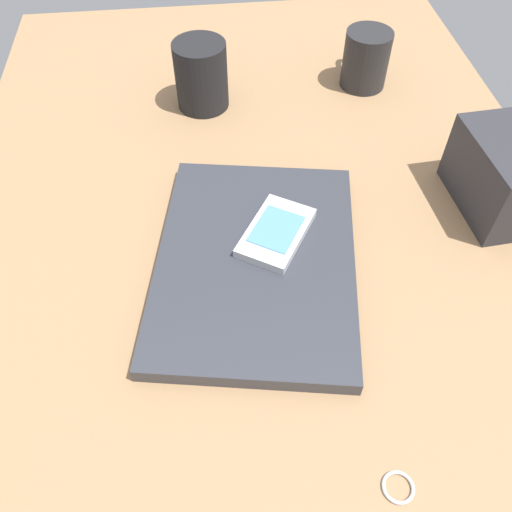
{
  "coord_description": "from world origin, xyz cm",
  "views": [
    {
      "loc": [
        -45.46,
        6.56,
        52.29
      ],
      "look_at": [
        -7.03,
        2.13,
        5.0
      ],
      "focal_mm": 36.93,
      "sensor_mm": 36.0,
      "label": 1
    }
  ],
  "objects_px": {
    "cell_phone_on_laptop": "(276,232)",
    "pen_cup": "(201,75)",
    "laptop_closed": "(256,261)",
    "coffee_mug": "(365,58)",
    "desk_organizer": "(499,176)",
    "key_ring": "(398,487)"
  },
  "relations": [
    {
      "from": "desk_organizer",
      "to": "key_ring",
      "type": "bearing_deg",
      "value": 142.81
    },
    {
      "from": "laptop_closed",
      "to": "desk_organizer",
      "type": "height_order",
      "value": "desk_organizer"
    },
    {
      "from": "cell_phone_on_laptop",
      "to": "pen_cup",
      "type": "distance_m",
      "value": 0.32
    },
    {
      "from": "cell_phone_on_laptop",
      "to": "pen_cup",
      "type": "bearing_deg",
      "value": 13.25
    },
    {
      "from": "desk_organizer",
      "to": "key_ring",
      "type": "distance_m",
      "value": 0.4
    },
    {
      "from": "cell_phone_on_laptop",
      "to": "desk_organizer",
      "type": "xyz_separation_m",
      "value": [
        0.04,
        -0.29,
        0.02
      ]
    },
    {
      "from": "cell_phone_on_laptop",
      "to": "key_ring",
      "type": "relative_size",
      "value": 4.09
    },
    {
      "from": "cell_phone_on_laptop",
      "to": "key_ring",
      "type": "xyz_separation_m",
      "value": [
        -0.29,
        -0.07,
        -0.02
      ]
    },
    {
      "from": "key_ring",
      "to": "pen_cup",
      "type": "bearing_deg",
      "value": 13.32
    },
    {
      "from": "cell_phone_on_laptop",
      "to": "desk_organizer",
      "type": "distance_m",
      "value": 0.29
    },
    {
      "from": "laptop_closed",
      "to": "coffee_mug",
      "type": "relative_size",
      "value": 2.94
    },
    {
      "from": "coffee_mug",
      "to": "desk_organizer",
      "type": "relative_size",
      "value": 0.76
    },
    {
      "from": "laptop_closed",
      "to": "coffee_mug",
      "type": "distance_m",
      "value": 0.43
    },
    {
      "from": "laptop_closed",
      "to": "desk_organizer",
      "type": "bearing_deg",
      "value": -67.14
    },
    {
      "from": "cell_phone_on_laptop",
      "to": "pen_cup",
      "type": "relative_size",
      "value": 1.19
    },
    {
      "from": "key_ring",
      "to": "cell_phone_on_laptop",
      "type": "bearing_deg",
      "value": 13.39
    },
    {
      "from": "cell_phone_on_laptop",
      "to": "coffee_mug",
      "type": "bearing_deg",
      "value": -29.51
    },
    {
      "from": "cell_phone_on_laptop",
      "to": "desk_organizer",
      "type": "bearing_deg",
      "value": -81.85
    },
    {
      "from": "pen_cup",
      "to": "coffee_mug",
      "type": "height_order",
      "value": "pen_cup"
    },
    {
      "from": "coffee_mug",
      "to": "pen_cup",
      "type": "bearing_deg",
      "value": 96.24
    },
    {
      "from": "cell_phone_on_laptop",
      "to": "desk_organizer",
      "type": "relative_size",
      "value": 0.87
    },
    {
      "from": "pen_cup",
      "to": "cell_phone_on_laptop",
      "type": "bearing_deg",
      "value": -166.75
    }
  ]
}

